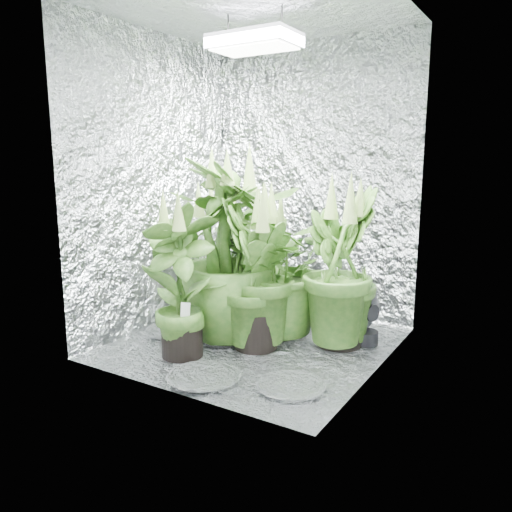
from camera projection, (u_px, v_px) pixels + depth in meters
The scene contains 13 objects.
ground at pixel (254, 343), 3.20m from camera, with size 1.60×1.60×0.00m, color silver.
walls at pixel (254, 187), 3.02m from camera, with size 1.62×1.62×2.00m.
ceiling at pixel (254, 9), 2.83m from camera, with size 1.60×1.60×0.01m, color silver.
grow_lamp at pixel (254, 42), 2.86m from camera, with size 0.50×0.30×0.22m.
plant_a at pixel (217, 257), 3.56m from camera, with size 1.02×1.02×1.02m.
plant_b at pixel (266, 262), 3.67m from camera, with size 0.58×0.58×0.92m.
plant_c at pixel (341, 269), 3.10m from camera, with size 0.55×0.55×1.07m.
plant_d at pixel (226, 251), 3.19m from camera, with size 0.87×0.87×1.25m.
plant_e at pixel (275, 264), 3.25m from camera, with size 1.04×1.04×1.03m.
plant_f at pixel (181, 281), 2.92m from camera, with size 0.64×0.64×1.00m.
plant_g at pixel (256, 276), 3.05m from camera, with size 0.60×0.60×1.01m.
circulation_fan at pixel (363, 318), 3.19m from camera, with size 0.21×0.32×0.39m.
plant_label at pixel (185, 310), 2.90m from camera, with size 0.06×0.01×0.09m, color white.
Camera 1 is at (1.60, -2.59, 1.16)m, focal length 35.00 mm.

